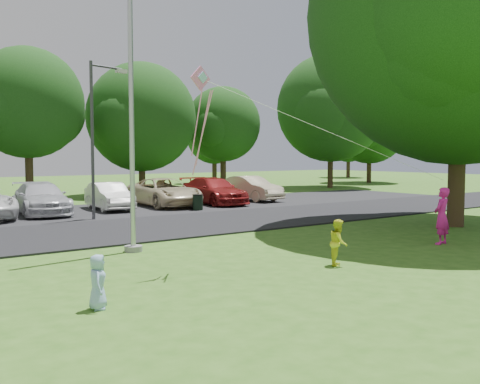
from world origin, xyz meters
TOP-DOWN VIEW (x-y plane):
  - ground at (0.00, 0.00)m, footprint 120.00×120.00m
  - park_road at (0.00, 9.00)m, footprint 60.00×6.00m
  - parking_strip at (0.00, 15.50)m, footprint 42.00×7.00m
  - flagpole at (-3.50, 5.00)m, footprint 0.50×0.50m
  - street_lamp at (-1.57, 12.48)m, footprint 1.79×0.61m
  - trash_can at (3.53, 13.00)m, footprint 0.51×0.51m
  - big_tree at (8.49, 2.61)m, footprint 11.81×11.25m
  - tree_row at (1.59, 24.23)m, footprint 64.35×11.94m
  - horizon_trees at (4.06, 33.88)m, footprint 77.46×7.20m
  - parked_cars at (-0.55, 15.53)m, footprint 19.99×5.71m
  - woman at (4.52, 0.65)m, footprint 0.69×0.52m
  - child_yellow at (-0.26, 0.32)m, footprint 0.70×0.68m
  - child_blue at (-6.39, 0.20)m, footprint 0.46×0.56m
  - kite at (-2.99, 1.79)m, footprint 8.05×1.45m

SIDE VIEW (x-z plane):
  - ground at x=0.00m, z-range 0.00..0.00m
  - park_road at x=0.00m, z-range 0.00..0.06m
  - parking_strip at x=0.00m, z-range 0.00..0.06m
  - trash_can at x=3.53m, z-range 0.00..0.81m
  - child_blue at x=-6.39m, z-range 0.00..0.97m
  - child_yellow at x=-0.26m, z-range 0.00..1.13m
  - parked_cars at x=-0.55m, z-range 0.04..1.49m
  - woman at x=4.52m, z-range 0.00..1.72m
  - street_lamp at x=-1.57m, z-range 0.65..7.12m
  - kite at x=-2.99m, z-range 2.55..5.33m
  - flagpole at x=-3.50m, z-range -0.83..9.17m
  - horizon_trees at x=4.06m, z-range 0.79..7.81m
  - tree_row at x=1.59m, z-range 0.27..11.15m
  - big_tree at x=8.49m, z-range 0.82..14.36m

